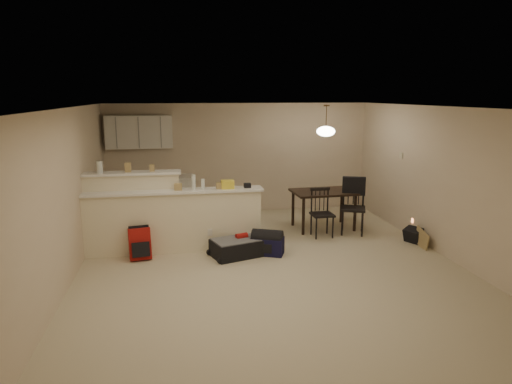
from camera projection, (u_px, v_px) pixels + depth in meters
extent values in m
plane|color=beige|center=(269.00, 264.00, 7.39)|extent=(7.00, 7.00, 0.00)
plane|color=white|center=(270.00, 107.00, 6.86)|extent=(7.00, 7.00, 0.00)
cube|color=beige|center=(239.00, 158.00, 10.50)|extent=(6.00, 0.02, 2.50)
cube|color=beige|center=(355.00, 273.00, 3.76)|extent=(6.00, 0.02, 2.50)
cube|color=beige|center=(68.00, 196.00, 6.62)|extent=(0.02, 7.00, 2.50)
cube|color=beige|center=(445.00, 182.00, 7.63)|extent=(0.02, 7.00, 2.50)
cube|color=#F0E5C2|center=(175.00, 222.00, 7.89)|extent=(3.00, 0.28, 1.05)
cube|color=white|center=(173.00, 191.00, 7.78)|extent=(3.08, 0.38, 0.04)
cube|color=#F0E5C2|center=(134.00, 212.00, 7.96)|extent=(1.60, 0.24, 1.35)
cube|color=white|center=(131.00, 173.00, 7.81)|extent=(1.68, 0.34, 0.04)
cube|color=white|center=(139.00, 132.00, 9.82)|extent=(1.40, 0.34, 0.70)
cube|color=white|center=(152.00, 198.00, 10.03)|extent=(1.80, 0.60, 0.90)
cube|color=beige|center=(401.00, 156.00, 9.07)|extent=(0.02, 0.12, 0.12)
cylinder|color=silver|center=(100.00, 167.00, 7.70)|extent=(0.10, 0.10, 0.20)
cube|color=tan|center=(128.00, 167.00, 7.78)|extent=(0.10, 0.07, 0.16)
cube|color=tan|center=(152.00, 168.00, 7.85)|extent=(0.08, 0.06, 0.12)
cylinder|color=silver|center=(194.00, 182.00, 7.81)|extent=(0.07, 0.07, 0.26)
cylinder|color=silver|center=(203.00, 184.00, 7.84)|extent=(0.06, 0.06, 0.18)
cube|color=tan|center=(228.00, 184.00, 7.92)|extent=(0.22, 0.18, 0.14)
cube|color=tan|center=(247.00, 185.00, 7.98)|extent=(0.12, 0.10, 0.08)
cube|color=tan|center=(178.00, 187.00, 7.78)|extent=(0.13, 0.10, 0.11)
cube|color=tan|center=(220.00, 186.00, 7.90)|extent=(0.13, 0.10, 0.11)
cube|color=black|center=(324.00, 192.00, 9.21)|extent=(1.30, 0.90, 0.04)
cylinder|color=black|center=(303.00, 216.00, 8.85)|extent=(0.06, 0.06, 0.74)
cylinder|color=black|center=(355.00, 213.00, 9.09)|extent=(0.06, 0.06, 0.74)
cylinder|color=black|center=(293.00, 208.00, 9.49)|extent=(0.06, 0.06, 0.74)
cylinder|color=black|center=(341.00, 205.00, 9.73)|extent=(0.06, 0.06, 0.74)
cylinder|color=brown|center=(326.00, 117.00, 8.90)|extent=(0.02, 0.02, 0.50)
cylinder|color=brown|center=(327.00, 105.00, 8.85)|extent=(0.12, 0.12, 0.03)
ellipsoid|color=white|center=(326.00, 131.00, 8.95)|extent=(0.36, 0.36, 0.20)
cube|color=black|center=(237.00, 248.00, 7.74)|extent=(0.96, 0.77, 0.28)
cube|color=#A61512|center=(140.00, 244.00, 7.57)|extent=(0.38, 0.27, 0.52)
cube|color=black|center=(267.00, 246.00, 7.81)|extent=(0.62, 0.49, 0.30)
cube|color=black|center=(414.00, 235.00, 8.43)|extent=(0.34, 0.38, 0.27)
cube|color=tan|center=(422.00, 239.00, 8.15)|extent=(0.03, 0.43, 0.33)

